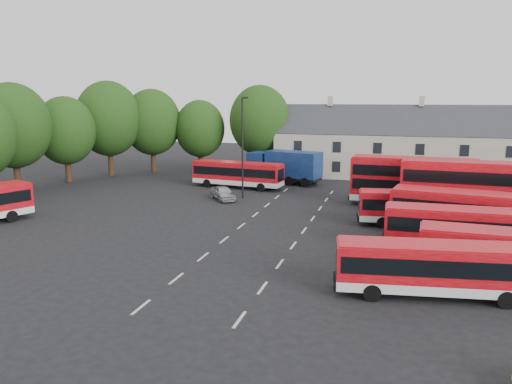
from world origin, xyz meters
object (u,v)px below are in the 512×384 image
bus_dd_south (475,187)px  lamppost (243,145)px  bus_row_a (435,265)px  box_truck (285,165)px  silver_car (223,193)px

bus_dd_south → lamppost: size_ratio=1.19×
bus_row_a → box_truck: box_truck is taller
silver_car → bus_dd_south: bearing=-42.8°
box_truck → silver_car: box_truck is taller
bus_dd_south → box_truck: size_ratio=1.30×
bus_row_a → lamppost: lamppost is taller
box_truck → bus_dd_south: bearing=-19.4°
lamppost → silver_car: bearing=-141.9°
lamppost → bus_dd_south: bearing=-8.0°
bus_dd_south → box_truck: bus_dd_south is taller
bus_dd_south → box_truck: bearing=149.5°
bus_dd_south → bus_row_a: bearing=-99.2°
bus_dd_south → silver_car: 22.73m
bus_row_a → box_truck: 34.31m
bus_row_a → silver_car: bus_row_a is taller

